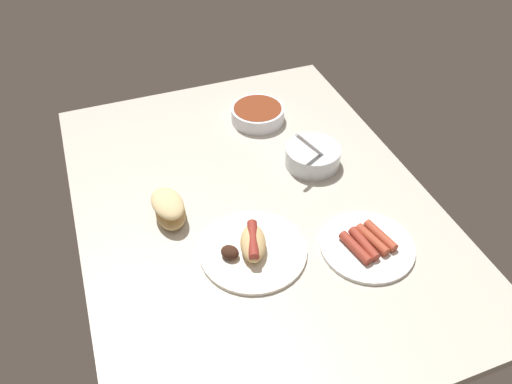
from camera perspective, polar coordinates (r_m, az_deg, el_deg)
ground_plane at (r=133.01cm, az=-0.24°, el=-1.53°), size 120.00×90.00×3.00cm
plate_hotdog_assembled at (r=118.97cm, az=-0.45°, el=-6.36°), size 25.64×25.64×5.61cm
bowl_coleslaw at (r=142.23cm, az=6.45°, el=4.18°), size 15.52×15.52×14.97cm
plate_sausages at (r=123.27cm, az=12.52°, el=-5.87°), size 22.68×22.68×3.29cm
bowl_chili at (r=158.84cm, az=0.18°, el=8.90°), size 16.57×16.57×4.69cm
bread_stack at (r=126.93cm, az=-9.83°, el=-1.82°), size 12.88×9.09×7.20cm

